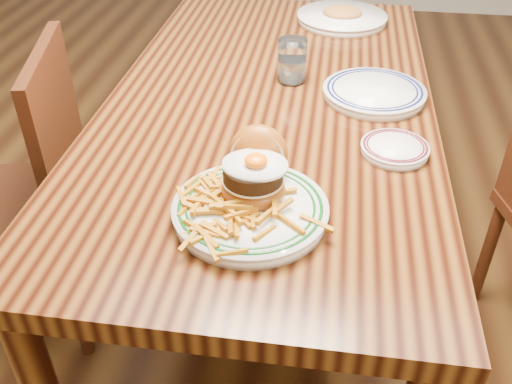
# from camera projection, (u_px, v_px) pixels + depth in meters

# --- Properties ---
(floor) EXTENTS (6.00, 6.00, 0.00)m
(floor) POSITION_uv_depth(u_px,v_px,m) (267.00, 294.00, 1.96)
(floor) COLOR black
(floor) RESTS_ON ground
(table) EXTENTS (0.85, 1.60, 0.75)m
(table) POSITION_uv_depth(u_px,v_px,m) (270.00, 126.00, 1.56)
(table) COLOR black
(table) RESTS_ON floor
(chair_left) EXTENTS (0.51, 0.51, 0.90)m
(chair_left) POSITION_uv_depth(u_px,v_px,m) (28.00, 193.00, 1.62)
(chair_left) COLOR #3E190C
(chair_left) RESTS_ON floor
(main_plate) EXTENTS (0.30, 0.31, 0.15)m
(main_plate) POSITION_uv_depth(u_px,v_px,m) (252.00, 196.00, 1.09)
(main_plate) COLOR white
(main_plate) RESTS_ON table
(side_plate) EXTENTS (0.15, 0.15, 0.02)m
(side_plate) POSITION_uv_depth(u_px,v_px,m) (395.00, 148.00, 1.28)
(side_plate) COLOR white
(side_plate) RESTS_ON table
(rear_plate) EXTENTS (0.27, 0.27, 0.03)m
(rear_plate) POSITION_uv_depth(u_px,v_px,m) (374.00, 92.00, 1.50)
(rear_plate) COLOR white
(rear_plate) RESTS_ON table
(water_glass) EXTENTS (0.08, 0.08, 0.12)m
(water_glass) POSITION_uv_depth(u_px,v_px,m) (292.00, 63.00, 1.56)
(water_glass) COLOR white
(water_glass) RESTS_ON table
(far_plate) EXTENTS (0.31, 0.31, 0.05)m
(far_plate) POSITION_uv_depth(u_px,v_px,m) (342.00, 17.00, 1.94)
(far_plate) COLOR white
(far_plate) RESTS_ON table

